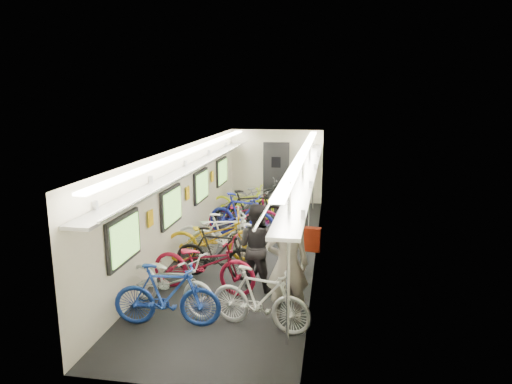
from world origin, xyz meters
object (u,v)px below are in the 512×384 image
(bicycle_0, at_px, (171,281))
(passenger_mid, at_px, (256,246))
(backpack, at_px, (312,239))
(passenger_near, at_px, (287,265))
(bicycle_1, at_px, (167,295))

(bicycle_0, height_order, passenger_mid, passenger_mid)
(passenger_mid, height_order, backpack, passenger_mid)
(passenger_near, bearing_deg, bicycle_1, 5.03)
(bicycle_1, height_order, backpack, backpack)
(bicycle_0, relative_size, backpack, 5.07)
(bicycle_1, xyz_separation_m, passenger_mid, (1.12, 1.63, 0.31))
(backpack, bearing_deg, passenger_mid, 147.05)
(backpack, bearing_deg, bicycle_1, -153.91)
(bicycle_0, xyz_separation_m, passenger_mid, (1.26, 1.09, 0.30))
(bicycle_1, relative_size, backpack, 4.41)
(bicycle_0, bearing_deg, passenger_mid, -24.83)
(bicycle_1, xyz_separation_m, backpack, (2.17, 0.75, 0.78))
(bicycle_0, height_order, passenger_near, passenger_near)
(backpack, bearing_deg, bicycle_0, -167.84)
(passenger_near, bearing_deg, backpack, -152.43)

